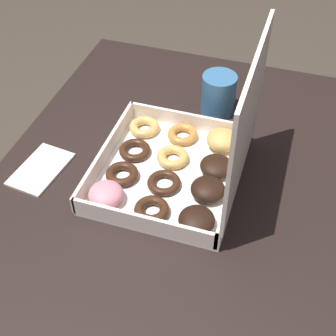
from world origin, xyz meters
The scene contains 5 objects.
ground_plane centered at (0.00, 0.00, 0.00)m, with size 8.00×8.00×0.00m, color #42382D.
dining_table centered at (0.00, 0.00, 0.64)m, with size 1.07×0.80×0.75m.
donut_box centered at (0.00, 0.04, 0.81)m, with size 0.35×0.32×0.35m.
coffee_mug centered at (-0.28, 0.05, 0.81)m, with size 0.09×0.09×0.11m.
paper_napkin centered at (0.07, -0.29, 0.75)m, with size 0.16×0.11×0.01m.
Camera 1 is at (0.71, 0.23, 1.53)m, focal length 50.00 mm.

